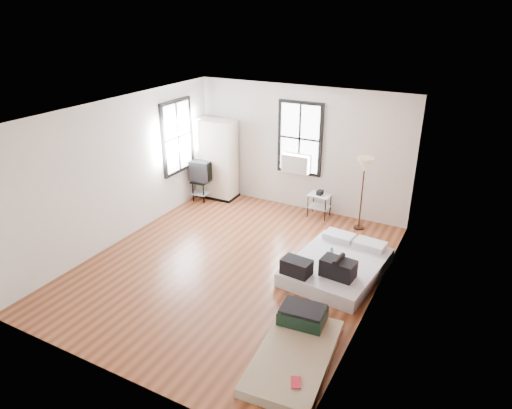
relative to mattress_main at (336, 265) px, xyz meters
The scene contains 8 objects.
ground 1.85m from the mattress_main, 160.75° to the right, with size 6.00×6.00×0.00m, color #5C2F18.
room_shell 2.19m from the mattress_main, behind, with size 5.02×6.02×2.80m.
mattress_main is the anchor object (origin of this frame).
mattress_bare 2.16m from the mattress_main, 85.46° to the right, with size 1.09×1.85×0.38m.
wardrobe 4.33m from the mattress_main, 151.39° to the left, with size 0.98×0.58×1.91m.
side_table 2.40m from the mattress_main, 117.94° to the left, with size 0.48×0.38×0.62m.
floor_lamp 2.27m from the mattress_main, 94.58° to the left, with size 0.33×0.33×1.56m.
tv_stand 4.38m from the mattress_main, 155.64° to the left, with size 0.53×0.72×0.98m.
Camera 1 is at (3.72, -6.11, 4.35)m, focal length 32.00 mm.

